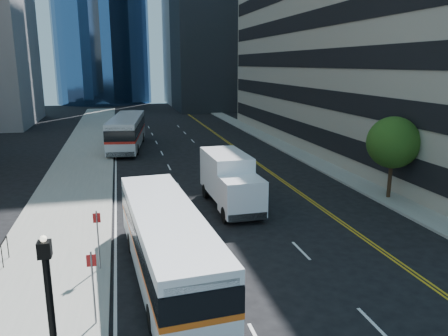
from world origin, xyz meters
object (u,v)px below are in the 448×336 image
(lamp_post, at_px, (52,325))
(bus_rear, at_px, (127,131))
(bus_front, at_px, (166,242))
(street_tree, at_px, (393,143))
(box_truck, at_px, (230,180))

(lamp_post, xyz_separation_m, bus_rear, (2.40, 35.57, -0.99))
(lamp_post, bearing_deg, bus_front, 64.42)
(bus_front, bearing_deg, lamp_post, -119.64)
(street_tree, height_order, bus_rear, street_tree)
(bus_rear, height_order, box_truck, bus_rear)
(bus_rear, bearing_deg, street_tree, -46.80)
(street_tree, xyz_separation_m, bus_rear, (-15.60, 21.57, -1.90))
(bus_front, relative_size, bus_rear, 0.90)
(bus_front, xyz_separation_m, bus_rear, (-0.83, 28.82, 0.17))
(lamp_post, bearing_deg, bus_rear, 86.14)
(street_tree, bearing_deg, bus_rear, 125.87)
(bus_front, xyz_separation_m, box_truck, (4.65, 8.13, 0.08))
(street_tree, bearing_deg, box_truck, 175.03)
(street_tree, distance_m, lamp_post, 22.82)
(street_tree, bearing_deg, lamp_post, -142.13)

